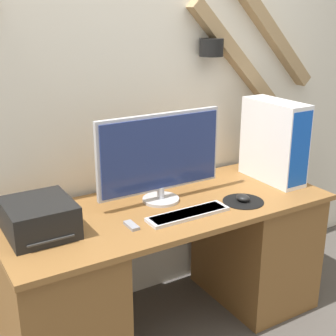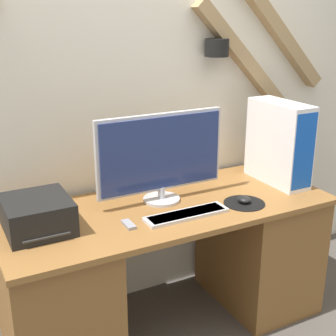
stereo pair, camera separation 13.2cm
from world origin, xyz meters
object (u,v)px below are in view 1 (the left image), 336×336
at_px(keyboard, 188,214).
at_px(computer_tower, 274,141).
at_px(mouse, 243,198).
at_px(monitor, 161,155).
at_px(printer, 39,218).
at_px(remote_control, 131,226).

height_order(keyboard, computer_tower, computer_tower).
bearing_deg(mouse, computer_tower, 25.84).
relative_size(monitor, mouse, 8.88).
bearing_deg(keyboard, monitor, 94.38).
relative_size(monitor, printer, 2.14).
relative_size(keyboard, printer, 1.31).
bearing_deg(computer_tower, printer, 179.64).
distance_m(mouse, computer_tower, 0.47).
bearing_deg(mouse, monitor, 147.08).
bearing_deg(mouse, keyboard, -179.83).
relative_size(keyboard, remote_control, 4.33).
relative_size(keyboard, computer_tower, 0.91).
height_order(mouse, computer_tower, computer_tower).
distance_m(keyboard, remote_control, 0.30).
height_order(monitor, computer_tower, computer_tower).
relative_size(keyboard, mouse, 5.43).
height_order(keyboard, remote_control, keyboard).
bearing_deg(monitor, keyboard, -85.62).
xyz_separation_m(monitor, printer, (-0.68, -0.05, -0.18)).
bearing_deg(computer_tower, mouse, -154.16).
distance_m(mouse, printer, 1.07).
distance_m(mouse, remote_control, 0.66).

